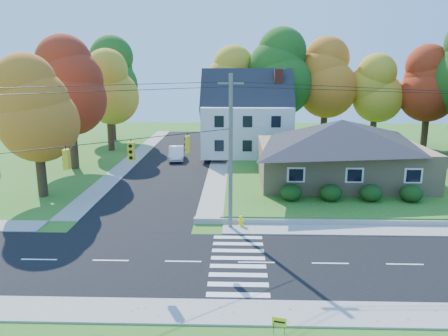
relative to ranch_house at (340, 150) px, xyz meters
name	(u,v)px	position (x,y,z in m)	size (l,w,h in m)	color
ground	(256,263)	(-8.00, -16.00, -3.27)	(120.00, 120.00, 0.00)	#3D7923
road_main	(256,263)	(-8.00, -16.00, -3.26)	(90.00, 8.00, 0.02)	black
road_cross	(176,160)	(-16.00, 10.00, -3.25)	(8.00, 44.00, 0.02)	black
sidewalk_north	(253,229)	(-8.00, -11.00, -3.23)	(90.00, 2.00, 0.08)	#9C9A90
sidewalk_south	(261,313)	(-8.00, -21.00, -3.23)	(90.00, 2.00, 0.08)	#9C9A90
lawn	(377,170)	(5.00, 5.00, -3.02)	(30.00, 30.00, 0.50)	#3D7923
ranch_house	(340,150)	(0.00, 0.00, 0.00)	(14.60, 10.60, 5.40)	tan
colonial_house	(247,118)	(-7.96, 12.00, 1.32)	(10.40, 8.40, 9.60)	silver
hedge_row	(351,193)	(-0.50, -6.20, -2.13)	(10.70, 1.70, 1.27)	#163A10
traffic_infrastructure	(254,165)	(-8.15, -14.65, 1.88)	(38.10, 10.66, 10.00)	#666059
tree_lot_0	(230,83)	(-10.00, 18.00, 5.04)	(6.72, 6.72, 12.51)	#3F2A19
tree_lot_1	(279,73)	(-4.00, 17.00, 6.35)	(7.84, 7.84, 14.60)	#3F2A19
tree_lot_2	(326,78)	(2.00, 18.00, 5.70)	(7.28, 7.28, 13.56)	#3F2A19
tree_lot_3	(376,89)	(8.00, 17.00, 4.39)	(6.16, 6.16, 11.47)	#3F2A19
tree_lot_4	(430,84)	(14.00, 16.00, 5.04)	(6.72, 6.72, 12.51)	#3F2A19
tree_west_0	(35,109)	(-25.00, -4.00, 3.89)	(6.16, 6.16, 11.47)	#3F2A19
tree_west_1	(69,86)	(-26.00, 6.00, 5.20)	(7.28, 7.28, 13.56)	#3F2A19
tree_west_2	(108,88)	(-25.00, 16.00, 4.54)	(6.72, 6.72, 12.51)	#3F2A19
tree_west_3	(110,75)	(-27.00, 24.00, 5.85)	(7.84, 7.84, 14.60)	#3F2A19
white_car	(176,153)	(-15.96, 10.35, -2.49)	(1.60, 4.58, 1.51)	silver
fire_hydrant	(241,221)	(-8.79, -10.58, -2.89)	(0.45, 0.35, 0.79)	#F8FA0C
yard_sign	(279,322)	(-7.37, -22.45, -2.74)	(0.58, 0.17, 0.73)	black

